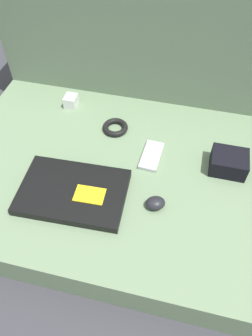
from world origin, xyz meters
TOP-DOWN VIEW (x-y plane):
  - ground_plane at (0.00, 0.00)m, footprint 8.00×8.00m
  - couch_seat at (0.00, 0.00)m, footprint 1.17×0.76m
  - couch_backrest at (0.00, 0.48)m, footprint 1.17×0.20m
  - laptop at (-0.14, -0.12)m, footprint 0.33×0.23m
  - computer_mouse at (0.12, -0.11)m, footprint 0.07×0.07m
  - phone_silver at (0.07, 0.08)m, footprint 0.07×0.13m
  - camera_pouch at (0.32, 0.09)m, footprint 0.12×0.10m
  - charger_brick at (-0.29, 0.28)m, footprint 0.05×0.05m
  - cable_coil at (-0.09, 0.19)m, footprint 0.09×0.09m

SIDE VIEW (x-z plane):
  - ground_plane at x=0.00m, z-range 0.00..0.00m
  - couch_seat at x=0.00m, z-range 0.00..0.13m
  - phone_silver at x=0.07m, z-range 0.13..0.14m
  - cable_coil at x=-0.09m, z-range 0.13..0.15m
  - laptop at x=-0.14m, z-range 0.12..0.15m
  - computer_mouse at x=0.12m, z-range 0.13..0.16m
  - charger_brick at x=-0.29m, z-range 0.13..0.17m
  - camera_pouch at x=0.32m, z-range 0.13..0.19m
  - couch_backrest at x=0.00m, z-range 0.00..0.54m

